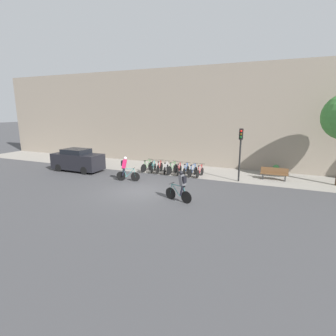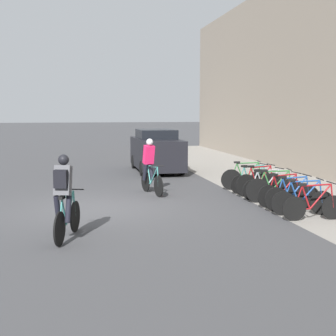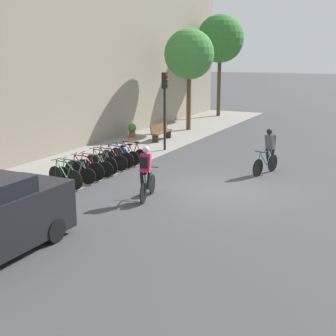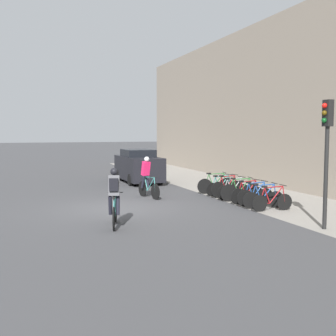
# 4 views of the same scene
# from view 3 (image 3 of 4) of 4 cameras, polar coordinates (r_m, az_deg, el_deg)

# --- Properties ---
(ground) EXTENTS (200.00, 200.00, 0.00)m
(ground) POSITION_cam_3_polar(r_m,az_deg,el_deg) (16.34, 6.55, -2.76)
(ground) COLOR #3D3D3F
(kerb_strip) EXTENTS (44.00, 4.50, 0.01)m
(kerb_strip) POSITION_cam_3_polar(r_m,az_deg,el_deg) (19.57, -12.35, -0.20)
(kerb_strip) COLOR gray
(kerb_strip) RESTS_ON ground
(building_facade) EXTENTS (44.00, 0.60, 8.74)m
(building_facade) POSITION_cam_3_polar(r_m,az_deg,el_deg) (20.72, -18.65, 12.37)
(building_facade) COLOR gray
(building_facade) RESTS_ON ground
(cyclist_pink) EXTENTS (1.71, 0.59, 1.77)m
(cyclist_pink) POSITION_cam_3_polar(r_m,az_deg,el_deg) (14.98, -2.67, -0.47)
(cyclist_pink) COLOR black
(cyclist_pink) RESTS_ON ground
(cyclist_grey) EXTENTS (1.73, 0.63, 1.79)m
(cyclist_grey) POSITION_cam_3_polar(r_m,az_deg,el_deg) (18.80, 12.16, 2.18)
(cyclist_grey) COLOR black
(cyclist_grey) RESTS_ON ground
(parked_bike_0) EXTENTS (0.46, 1.68, 0.99)m
(parked_bike_0) POSITION_cam_3_polar(r_m,az_deg,el_deg) (16.92, -12.42, -0.97)
(parked_bike_0) COLOR black
(parked_bike_0) RESTS_ON ground
(parked_bike_1) EXTENTS (0.49, 1.60, 0.94)m
(parked_bike_1) POSITION_cam_3_polar(r_m,az_deg,el_deg) (17.36, -11.24, -0.64)
(parked_bike_1) COLOR black
(parked_bike_1) RESTS_ON ground
(parked_bike_2) EXTENTS (0.46, 1.65, 0.99)m
(parked_bike_2) POSITION_cam_3_polar(r_m,az_deg,el_deg) (17.79, -10.15, -0.13)
(parked_bike_2) COLOR black
(parked_bike_2) RESTS_ON ground
(parked_bike_3) EXTENTS (0.47, 1.65, 0.94)m
(parked_bike_3) POSITION_cam_3_polar(r_m,az_deg,el_deg) (18.25, -9.08, 0.16)
(parked_bike_3) COLOR black
(parked_bike_3) RESTS_ON ground
(parked_bike_4) EXTENTS (0.46, 1.67, 0.99)m
(parked_bike_4) POSITION_cam_3_polar(r_m,az_deg,el_deg) (18.69, -8.09, 0.62)
(parked_bike_4) COLOR black
(parked_bike_4) RESTS_ON ground
(parked_bike_5) EXTENTS (0.46, 1.60, 0.95)m
(parked_bike_5) POSITION_cam_3_polar(r_m,az_deg,el_deg) (19.15, -7.13, 0.90)
(parked_bike_5) COLOR black
(parked_bike_5) RESTS_ON ground
(parked_bike_6) EXTENTS (0.46, 1.61, 0.96)m
(parked_bike_6) POSITION_cam_3_polar(r_m,az_deg,el_deg) (19.61, -6.22, 1.25)
(parked_bike_6) COLOR black
(parked_bike_6) RESTS_ON ground
(parked_bike_7) EXTENTS (0.46, 1.63, 0.95)m
(parked_bike_7) POSITION_cam_3_polar(r_m,az_deg,el_deg) (20.08, -5.35, 1.54)
(parked_bike_7) COLOR black
(parked_bike_7) RESTS_ON ground
(parked_bike_8) EXTENTS (0.46, 1.61, 0.94)m
(parked_bike_8) POSITION_cam_3_polar(r_m,az_deg,el_deg) (20.56, -4.52, 1.82)
(parked_bike_8) COLOR black
(parked_bike_8) RESTS_ON ground
(traffic_light_pole) EXTENTS (0.26, 0.30, 3.75)m
(traffic_light_pole) POSITION_cam_3_polar(r_m,az_deg,el_deg) (22.68, -0.39, 8.65)
(traffic_light_pole) COLOR black
(traffic_light_pole) RESTS_ON ground
(bench) EXTENTS (1.89, 0.44, 0.89)m
(bench) POSITION_cam_3_polar(r_m,az_deg,el_deg) (25.63, -0.87, 4.48)
(bench) COLOR brown
(bench) RESTS_ON ground
(street_tree_0) EXTENTS (3.02, 3.02, 6.10)m
(street_tree_0) POSITION_cam_3_polar(r_m,az_deg,el_deg) (28.95, 2.60, 13.65)
(street_tree_0) COLOR #4C3823
(street_tree_0) RESTS_ON ground
(street_tree_1) EXTENTS (3.48, 3.48, 7.42)m
(street_tree_1) POSITION_cam_3_polar(r_m,az_deg,el_deg) (35.78, 6.38, 15.36)
(street_tree_1) COLOR #4C3823
(street_tree_1) RESTS_ON ground
(potted_plant) EXTENTS (0.48, 0.48, 0.78)m
(potted_plant) POSITION_cam_3_polar(r_m,az_deg,el_deg) (26.60, -4.40, 4.69)
(potted_plant) COLOR brown
(potted_plant) RESTS_ON ground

